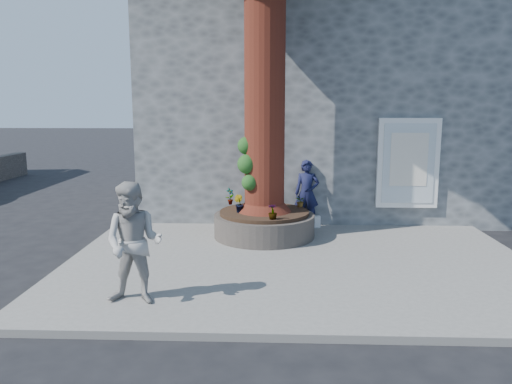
{
  "coord_description": "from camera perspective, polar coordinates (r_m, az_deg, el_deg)",
  "views": [
    {
      "loc": [
        1.04,
        -9.16,
        3.1
      ],
      "look_at": [
        0.63,
        1.47,
        1.25
      ],
      "focal_mm": 35.0,
      "sensor_mm": 36.0,
      "label": 1
    }
  ],
  "objects": [
    {
      "name": "plant_d",
      "position": [
        11.88,
        5.12,
        -1.06
      ],
      "size": [
        0.31,
        0.32,
        0.28
      ],
      "primitive_type": "imported",
      "rotation": [
        0.0,
        0.0,
        5.21
      ],
      "color": "gray",
      "rests_on": "planter"
    },
    {
      "name": "woman",
      "position": [
        7.76,
        -13.79,
        -5.72
      ],
      "size": [
        0.96,
        0.78,
        1.87
      ],
      "primitive_type": "imported",
      "rotation": [
        0.0,
        0.0,
        -0.08
      ],
      "color": "#A19F9B",
      "rests_on": "pavement"
    },
    {
      "name": "planter",
      "position": [
        11.49,
        0.96,
        -3.67
      ],
      "size": [
        2.3,
        2.3,
        0.6
      ],
      "color": "black",
      "rests_on": "pavement"
    },
    {
      "name": "man",
      "position": [
        12.46,
        5.83,
        -0.14
      ],
      "size": [
        0.63,
        0.44,
        1.65
      ],
      "primitive_type": "imported",
      "rotation": [
        0.0,
        0.0,
        -0.08
      ],
      "color": "#141737",
      "rests_on": "pavement"
    },
    {
      "name": "plant_b",
      "position": [
        11.24,
        -2.0,
        -1.34
      ],
      "size": [
        0.3,
        0.3,
        0.4
      ],
      "primitive_type": "imported",
      "rotation": [
        0.0,
        0.0,
        2.45
      ],
      "color": "gray",
      "rests_on": "planter"
    },
    {
      "name": "ground",
      "position": [
        9.73,
        -4.09,
        -8.74
      ],
      "size": [
        120.0,
        120.0,
        0.0
      ],
      "primitive_type": "plane",
      "color": "black",
      "rests_on": "ground"
    },
    {
      "name": "pavement",
      "position": [
        10.62,
        4.63,
        -6.81
      ],
      "size": [
        9.0,
        8.0,
        0.12
      ],
      "primitive_type": "cube",
      "color": "slate",
      "rests_on": "ground"
    },
    {
      "name": "plant_c",
      "position": [
        10.55,
        1.92,
        -2.27
      ],
      "size": [
        0.2,
        0.2,
        0.33
      ],
      "primitive_type": "imported",
      "rotation": [
        0.0,
        0.0,
        3.24
      ],
      "color": "gray",
      "rests_on": "planter"
    },
    {
      "name": "stone_shop",
      "position": [
        16.43,
        7.43,
        9.98
      ],
      "size": [
        10.3,
        8.3,
        6.3
      ],
      "color": "#4F5254",
      "rests_on": "ground"
    },
    {
      "name": "plant_a",
      "position": [
        12.13,
        -2.98,
        -0.49
      ],
      "size": [
        0.25,
        0.26,
        0.41
      ],
      "primitive_type": "imported",
      "rotation": [
        0.0,
        0.0,
        0.79
      ],
      "color": "gray",
      "rests_on": "planter"
    },
    {
      "name": "shopping_bag",
      "position": [
        12.47,
        6.89,
        -3.37
      ],
      "size": [
        0.21,
        0.14,
        0.28
      ],
      "primitive_type": "cube",
      "rotation": [
        0.0,
        0.0,
        0.11
      ],
      "color": "white",
      "rests_on": "pavement"
    },
    {
      "name": "yellow_line",
      "position": [
        11.39,
        -19.06,
        -6.48
      ],
      "size": [
        0.1,
        30.0,
        0.01
      ],
      "primitive_type": "cube",
      "color": "yellow",
      "rests_on": "ground"
    }
  ]
}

